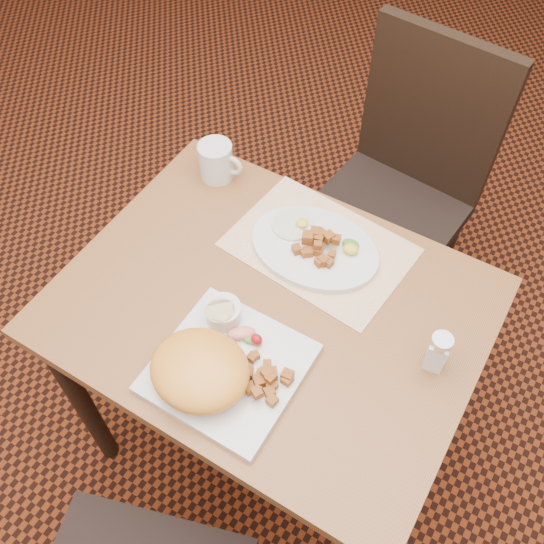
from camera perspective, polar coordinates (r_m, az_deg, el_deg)
The scene contains 15 objects.
ground at distance 1.98m, azimuth -0.16°, elevation -15.03°, with size 8.00×8.00×0.00m, color black.
table at distance 1.41m, azimuth -0.22°, elevation -5.47°, with size 0.90×0.70×0.75m.
chair_far at distance 1.89m, azimuth 12.16°, elevation 8.42°, with size 0.46×0.47×0.97m.
placemat at distance 1.41m, azimuth 4.47°, elevation 2.33°, with size 0.40×0.28×0.00m, color white.
plate_square at distance 1.23m, azimuth -4.10°, elevation -8.99°, with size 0.28×0.28×0.02m, color silver.
plate_oval at distance 1.40m, azimuth 4.02°, elevation 2.28°, with size 0.30×0.23×0.02m, color silver, non-canonical shape.
hollandaise_mound at distance 1.19m, azimuth -6.86°, elevation -9.12°, with size 0.20×0.18×0.07m.
ramekin at distance 1.26m, azimuth -4.63°, elevation -3.81°, with size 0.08×0.08×0.04m.
garnish_sq at distance 1.24m, azimuth -2.40°, elevation -5.99°, with size 0.08×0.06×0.03m.
fried_egg at distance 1.42m, azimuth 2.08°, elevation 4.53°, with size 0.10×0.10×0.02m.
garnish_ov at distance 1.38m, azimuth 7.42°, elevation 2.34°, with size 0.05×0.05×0.02m.
salt_shaker at distance 1.24m, azimuth 15.33°, elevation -7.22°, with size 0.05×0.05×0.10m.
coffee_mug at distance 1.54m, azimuth -5.22°, elevation 10.35°, with size 0.12×0.09×0.10m.
home_fries_sq at distance 1.19m, azimuth -0.60°, elevation -9.97°, with size 0.10×0.10×0.03m.
home_fries_ov at distance 1.36m, azimuth 4.33°, elevation 2.49°, with size 0.10×0.09×0.04m.
Camera 1 is at (0.38, -0.62, 1.85)m, focal length 40.00 mm.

